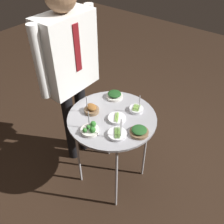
{
  "coord_description": "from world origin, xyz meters",
  "views": [
    {
      "loc": [
        -1.12,
        -0.89,
        2.0
      ],
      "look_at": [
        0.0,
        0.0,
        0.8
      ],
      "focal_mm": 40.0,
      "sensor_mm": 36.0,
      "label": 1
    }
  ],
  "objects_px": {
    "serving_cart": "(112,122)",
    "bowl_asparagus_center": "(136,109)",
    "bowl_broccoli_front_center": "(90,129)",
    "bowl_spinach_mid_left": "(139,131)",
    "bowl_roast_near_rim": "(92,109)",
    "waiter_figure": "(69,62)",
    "bowl_asparagus_back_left": "(117,134)",
    "bowl_asparagus_front_left": "(117,118)",
    "bowl_spinach_mid_right": "(114,95)"
  },
  "relations": [
    {
      "from": "serving_cart",
      "to": "bowl_roast_near_rim",
      "type": "distance_m",
      "value": 0.19
    },
    {
      "from": "bowl_asparagus_front_left",
      "to": "bowl_spinach_mid_right",
      "type": "xyz_separation_m",
      "value": [
        0.21,
        0.19,
        0.01
      ]
    },
    {
      "from": "bowl_asparagus_center",
      "to": "bowl_asparagus_back_left",
      "type": "relative_size",
      "value": 0.91
    },
    {
      "from": "bowl_roast_near_rim",
      "to": "serving_cart",
      "type": "bearing_deg",
      "value": -72.83
    },
    {
      "from": "bowl_broccoli_front_center",
      "to": "bowl_spinach_mid_left",
      "type": "xyz_separation_m",
      "value": [
        0.2,
        -0.28,
        -0.0
      ]
    },
    {
      "from": "bowl_asparagus_center",
      "to": "bowl_spinach_mid_left",
      "type": "relative_size",
      "value": 1.2
    },
    {
      "from": "bowl_asparagus_back_left",
      "to": "bowl_roast_near_rim",
      "type": "bearing_deg",
      "value": 75.5
    },
    {
      "from": "bowl_spinach_mid_right",
      "to": "bowl_spinach_mid_left",
      "type": "relative_size",
      "value": 1.04
    },
    {
      "from": "bowl_asparagus_center",
      "to": "bowl_asparagus_back_left",
      "type": "bearing_deg",
      "value": -170.97
    },
    {
      "from": "bowl_asparagus_center",
      "to": "bowl_spinach_mid_left",
      "type": "distance_m",
      "value": 0.25
    },
    {
      "from": "bowl_asparagus_back_left",
      "to": "bowl_spinach_mid_left",
      "type": "distance_m",
      "value": 0.15
    },
    {
      "from": "bowl_spinach_mid_right",
      "to": "bowl_asparagus_center",
      "type": "distance_m",
      "value": 0.25
    },
    {
      "from": "serving_cart",
      "to": "bowl_roast_near_rim",
      "type": "bearing_deg",
      "value": 107.17
    },
    {
      "from": "serving_cart",
      "to": "bowl_broccoli_front_center",
      "type": "bearing_deg",
      "value": 174.6
    },
    {
      "from": "serving_cart",
      "to": "bowl_asparagus_center",
      "type": "height_order",
      "value": "bowl_asparagus_center"
    },
    {
      "from": "bowl_broccoli_front_center",
      "to": "waiter_figure",
      "type": "xyz_separation_m",
      "value": [
        0.27,
        0.45,
        0.26
      ]
    },
    {
      "from": "bowl_roast_near_rim",
      "to": "bowl_asparagus_center",
      "type": "bearing_deg",
      "value": -49.36
    },
    {
      "from": "serving_cart",
      "to": "bowl_roast_near_rim",
      "type": "height_order",
      "value": "bowl_roast_near_rim"
    },
    {
      "from": "bowl_asparagus_back_left",
      "to": "waiter_figure",
      "type": "xyz_separation_m",
      "value": [
        0.18,
        0.63,
        0.27
      ]
    },
    {
      "from": "bowl_spinach_mid_right",
      "to": "bowl_asparagus_center",
      "type": "xyz_separation_m",
      "value": [
        -0.03,
        -0.24,
        -0.01
      ]
    },
    {
      "from": "serving_cart",
      "to": "bowl_asparagus_back_left",
      "type": "distance_m",
      "value": 0.21
    },
    {
      "from": "bowl_asparagus_center",
      "to": "waiter_figure",
      "type": "height_order",
      "value": "waiter_figure"
    },
    {
      "from": "bowl_roast_near_rim",
      "to": "waiter_figure",
      "type": "bearing_deg",
      "value": 72.61
    },
    {
      "from": "bowl_asparagus_front_left",
      "to": "waiter_figure",
      "type": "bearing_deg",
      "value": 84.64
    },
    {
      "from": "bowl_spinach_mid_right",
      "to": "bowl_asparagus_back_left",
      "type": "height_order",
      "value": "bowl_asparagus_back_left"
    },
    {
      "from": "bowl_roast_near_rim",
      "to": "bowl_spinach_mid_left",
      "type": "bearing_deg",
      "value": -86.06
    },
    {
      "from": "bowl_broccoli_front_center",
      "to": "bowl_asparagus_front_left",
      "type": "xyz_separation_m",
      "value": [
        0.22,
        -0.07,
        -0.01
      ]
    },
    {
      "from": "bowl_asparagus_back_left",
      "to": "bowl_roast_near_rim",
      "type": "height_order",
      "value": "bowl_asparagus_back_left"
    },
    {
      "from": "waiter_figure",
      "to": "bowl_spinach_mid_right",
      "type": "bearing_deg",
      "value": -64.13
    },
    {
      "from": "bowl_asparagus_center",
      "to": "bowl_roast_near_rim",
      "type": "xyz_separation_m",
      "value": [
        -0.23,
        0.27,
        0.01
      ]
    },
    {
      "from": "bowl_spinach_mid_right",
      "to": "bowl_asparagus_center",
      "type": "bearing_deg",
      "value": -97.71
    },
    {
      "from": "serving_cart",
      "to": "bowl_asparagus_center",
      "type": "distance_m",
      "value": 0.22
    },
    {
      "from": "bowl_spinach_mid_left",
      "to": "waiter_figure",
      "type": "height_order",
      "value": "waiter_figure"
    },
    {
      "from": "bowl_broccoli_front_center",
      "to": "bowl_spinach_mid_left",
      "type": "bearing_deg",
      "value": -54.53
    },
    {
      "from": "serving_cart",
      "to": "bowl_broccoli_front_center",
      "type": "relative_size",
      "value": 4.88
    },
    {
      "from": "bowl_spinach_mid_right",
      "to": "bowl_asparagus_back_left",
      "type": "xyz_separation_m",
      "value": [
        -0.34,
        -0.29,
        -0.01
      ]
    },
    {
      "from": "bowl_asparagus_front_left",
      "to": "bowl_roast_near_rim",
      "type": "relative_size",
      "value": 0.92
    },
    {
      "from": "bowl_asparagus_back_left",
      "to": "bowl_spinach_mid_left",
      "type": "xyz_separation_m",
      "value": [
        0.11,
        -0.11,
        0.01
      ]
    },
    {
      "from": "bowl_asparagus_center",
      "to": "bowl_asparagus_back_left",
      "type": "distance_m",
      "value": 0.31
    },
    {
      "from": "waiter_figure",
      "to": "bowl_spinach_mid_left",
      "type": "bearing_deg",
      "value": -95.35
    },
    {
      "from": "bowl_asparagus_front_left",
      "to": "bowl_spinach_mid_right",
      "type": "relative_size",
      "value": 0.97
    },
    {
      "from": "bowl_asparagus_front_left",
      "to": "bowl_roast_near_rim",
      "type": "bearing_deg",
      "value": 103.15
    },
    {
      "from": "bowl_spinach_mid_left",
      "to": "waiter_figure",
      "type": "xyz_separation_m",
      "value": [
        0.07,
        0.74,
        0.26
      ]
    },
    {
      "from": "bowl_spinach_mid_right",
      "to": "bowl_roast_near_rim",
      "type": "height_order",
      "value": "bowl_roast_near_rim"
    },
    {
      "from": "bowl_asparagus_center",
      "to": "bowl_roast_near_rim",
      "type": "height_order",
      "value": "bowl_asparagus_center"
    },
    {
      "from": "bowl_asparagus_back_left",
      "to": "serving_cart",
      "type": "bearing_deg",
      "value": 49.04
    },
    {
      "from": "bowl_spinach_mid_left",
      "to": "bowl_roast_near_rim",
      "type": "height_order",
      "value": "bowl_roast_near_rim"
    },
    {
      "from": "bowl_spinach_mid_left",
      "to": "bowl_asparagus_center",
      "type": "bearing_deg",
      "value": 38.35
    },
    {
      "from": "bowl_spinach_mid_left",
      "to": "bowl_roast_near_rim",
      "type": "bearing_deg",
      "value": 93.94
    },
    {
      "from": "bowl_broccoli_front_center",
      "to": "bowl_asparagus_center",
      "type": "distance_m",
      "value": 0.42
    }
  ]
}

